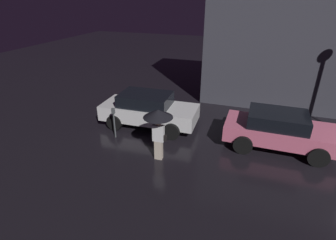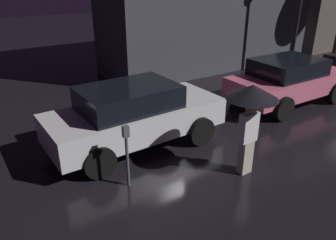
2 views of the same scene
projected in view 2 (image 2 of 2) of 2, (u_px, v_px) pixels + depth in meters
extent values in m
cube|color=silver|center=(136.00, 119.00, 7.87)|extent=(4.29, 1.84, 0.65)
cube|color=black|center=(129.00, 97.00, 7.55)|extent=(2.25, 1.57, 0.52)
cylinder|color=black|center=(164.00, 109.00, 9.31)|extent=(0.70, 0.22, 0.70)
cylinder|color=black|center=(201.00, 131.00, 8.00)|extent=(0.70, 0.22, 0.70)
cylinder|color=black|center=(73.00, 131.00, 8.01)|extent=(0.70, 0.22, 0.70)
cylinder|color=black|center=(99.00, 162.00, 6.70)|extent=(0.70, 0.22, 0.70)
cube|color=#DB6684|center=(289.00, 83.00, 10.48)|extent=(4.12, 1.81, 0.60)
cube|color=black|center=(288.00, 67.00, 10.17)|extent=(2.15, 1.57, 0.51)
cylinder|color=black|center=(291.00, 79.00, 11.91)|extent=(0.72, 0.22, 0.72)
cylinder|color=black|center=(336.00, 92.00, 10.56)|extent=(0.72, 0.22, 0.72)
cylinder|color=black|center=(240.00, 91.00, 10.65)|extent=(0.72, 0.22, 0.72)
cylinder|color=black|center=(283.00, 109.00, 9.31)|extent=(0.72, 0.22, 0.72)
cylinder|color=black|center=(332.00, 69.00, 13.16)|extent=(0.68, 0.22, 0.68)
cube|color=beige|center=(245.00, 157.00, 6.85)|extent=(0.29, 0.19, 0.75)
cube|color=white|center=(249.00, 127.00, 6.57)|extent=(0.41, 0.20, 0.62)
sphere|color=tan|center=(251.00, 108.00, 6.40)|extent=(0.20, 0.20, 0.20)
cylinder|color=black|center=(250.00, 116.00, 6.47)|extent=(0.02, 0.02, 0.74)
cone|color=black|center=(253.00, 92.00, 6.26)|extent=(1.03, 1.03, 0.28)
cube|color=black|center=(255.00, 132.00, 6.74)|extent=(0.16, 0.10, 0.22)
cylinder|color=#4C5154|center=(127.00, 162.00, 6.34)|extent=(0.06, 0.06, 1.10)
cube|color=#4C5154|center=(126.00, 131.00, 6.07)|extent=(0.12, 0.10, 0.22)
cylinder|color=black|center=(297.00, 21.00, 12.94)|extent=(0.14, 0.14, 4.31)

